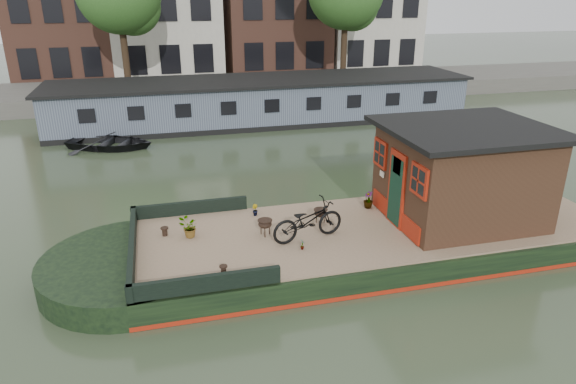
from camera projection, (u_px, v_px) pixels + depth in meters
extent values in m
plane|color=#283320|center=(376.00, 249.00, 13.09)|extent=(120.00, 120.00, 0.00)
cube|color=black|center=(377.00, 238.00, 12.98)|extent=(12.00, 4.00, 0.60)
cylinder|color=black|center=(131.00, 268.00, 11.59)|extent=(4.00, 4.00, 0.60)
cube|color=#9E200E|center=(377.00, 247.00, 13.07)|extent=(12.02, 4.02, 0.10)
cube|color=#8C7256|center=(378.00, 227.00, 12.86)|extent=(11.80, 3.80, 0.05)
cube|color=black|center=(132.00, 247.00, 11.41)|extent=(0.12, 4.00, 0.35)
cube|color=black|center=(190.00, 208.00, 13.47)|extent=(3.00, 0.12, 0.35)
cube|color=black|center=(205.00, 283.00, 10.01)|extent=(3.00, 0.12, 0.35)
cube|color=black|center=(462.00, 175.00, 12.93)|extent=(3.50, 3.00, 2.30)
cube|color=black|center=(468.00, 129.00, 12.49)|extent=(4.00, 3.50, 0.12)
cube|color=#9E200E|center=(396.00, 189.00, 12.60)|extent=(0.06, 0.80, 1.90)
cube|color=black|center=(396.00, 191.00, 12.61)|extent=(0.04, 0.64, 1.70)
cube|color=#9E200E|center=(419.00, 181.00, 11.43)|extent=(0.06, 0.72, 0.72)
cube|color=#9E200E|center=(380.00, 153.00, 13.32)|extent=(0.06, 0.72, 0.72)
imported|color=black|center=(308.00, 221.00, 12.02)|extent=(1.89, 0.98, 0.95)
imported|color=maroon|center=(255.00, 210.00, 13.40)|extent=(0.18, 0.20, 0.30)
imported|color=#9D4E2D|center=(189.00, 228.00, 12.17)|extent=(0.54, 0.50, 0.49)
imported|color=brown|center=(368.00, 200.00, 13.84)|extent=(0.28, 0.28, 0.46)
imported|color=#AA5931|center=(302.00, 244.00, 11.64)|extent=(0.11, 0.14, 0.26)
cylinder|color=black|center=(165.00, 232.00, 12.31)|extent=(0.19, 0.19, 0.21)
cylinder|color=black|center=(224.00, 270.00, 10.65)|extent=(0.17, 0.17, 0.19)
imported|color=black|center=(110.00, 139.00, 21.24)|extent=(4.25, 3.67, 0.74)
cube|color=slate|center=(263.00, 101.00, 25.32)|extent=(20.00, 4.00, 2.00)
cube|color=black|center=(263.00, 80.00, 24.93)|extent=(20.40, 4.40, 0.12)
cube|color=black|center=(263.00, 119.00, 25.64)|extent=(20.00, 4.05, 0.24)
cube|color=#47443F|center=(241.00, 89.00, 31.37)|extent=(60.00, 6.00, 0.90)
cylinder|color=#332316|center=(125.00, 54.00, 27.61)|extent=(0.36, 0.36, 4.00)
sphere|color=#1E4617|center=(132.00, 7.00, 27.13)|extent=(3.00, 3.00, 3.00)
cylinder|color=#332316|center=(344.00, 48.00, 30.51)|extent=(0.36, 0.36, 4.00)
sphere|color=#1E4617|center=(353.00, 5.00, 30.03)|extent=(3.00, 3.00, 3.00)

